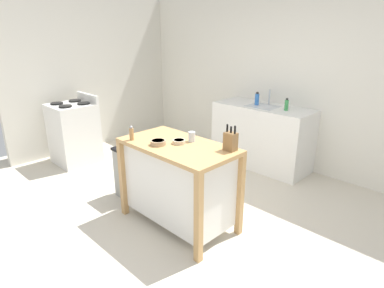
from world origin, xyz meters
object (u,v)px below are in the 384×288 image
(bottle_dish_soap, at_px, (287,105))
(bottle_spray_cleaner, at_px, (257,99))
(kitchen_island, at_px, (178,180))
(bowl_ceramic_small, at_px, (158,142))
(sink_faucet, at_px, (269,97))
(stove, at_px, (74,133))
(pepper_grinder, at_px, (131,133))
(drinking_cup, at_px, (192,137))
(trash_bin, at_px, (131,173))
(knife_block, at_px, (231,141))
(bowl_stoneware_deep, at_px, (179,142))

(bottle_dish_soap, xyz_separation_m, bottle_spray_cleaner, (-0.49, 0.02, 0.01))
(kitchen_island, xyz_separation_m, bowl_ceramic_small, (-0.12, -0.15, 0.41))
(sink_faucet, bearing_deg, stove, -135.88)
(pepper_grinder, height_order, sink_faucet, sink_faucet)
(drinking_cup, bearing_deg, sink_faucet, 99.36)
(bottle_spray_cleaner, relative_size, stove, 0.18)
(trash_bin, bearing_deg, pepper_grinder, -29.23)
(drinking_cup, height_order, bottle_spray_cleaner, bottle_spray_cleaner)
(trash_bin, bearing_deg, bowl_ceramic_small, -10.87)
(knife_block, xyz_separation_m, drinking_cup, (-0.43, -0.07, -0.04))
(sink_faucet, bearing_deg, bottle_dish_soap, -23.09)
(bowl_stoneware_deep, height_order, trash_bin, bowl_stoneware_deep)
(knife_block, xyz_separation_m, bowl_ceramic_small, (-0.59, -0.37, -0.06))
(trash_bin, xyz_separation_m, sink_faucet, (0.56, 2.10, 0.70))
(bowl_ceramic_small, height_order, bottle_spray_cleaner, bottle_spray_cleaner)
(kitchen_island, bearing_deg, drinking_cup, 74.91)
(bowl_ceramic_small, xyz_separation_m, stove, (-2.26, 0.20, -0.45))
(trash_bin, relative_size, stove, 0.61)
(pepper_grinder, xyz_separation_m, sink_faucet, (0.14, 2.33, 0.06))
(kitchen_island, relative_size, drinking_cup, 11.82)
(sink_faucet, bearing_deg, pepper_grinder, -93.54)
(stove, bearing_deg, knife_block, 3.43)
(knife_block, relative_size, sink_faucet, 1.11)
(knife_block, distance_m, stove, 2.91)
(bowl_ceramic_small, height_order, trash_bin, bowl_ceramic_small)
(pepper_grinder, distance_m, sink_faucet, 2.34)
(bowl_stoneware_deep, distance_m, bowl_ceramic_small, 0.20)
(trash_bin, distance_m, bottle_dish_soap, 2.25)
(bowl_stoneware_deep, distance_m, trash_bin, 1.02)
(kitchen_island, bearing_deg, bottle_spray_cleaner, 101.55)
(bowl_stoneware_deep, bearing_deg, trash_bin, -178.01)
(pepper_grinder, relative_size, sink_faucet, 0.68)
(kitchen_island, distance_m, trash_bin, 0.85)
(kitchen_island, relative_size, trash_bin, 1.89)
(knife_block, height_order, trash_bin, knife_block)
(bottle_dish_soap, distance_m, bottle_spray_cleaner, 0.49)
(drinking_cup, height_order, bottle_dish_soap, bottle_dish_soap)
(knife_block, bearing_deg, kitchen_island, -154.87)
(sink_faucet, bearing_deg, drinking_cup, -80.64)
(bowl_ceramic_small, height_order, pepper_grinder, pepper_grinder)
(bowl_ceramic_small, relative_size, trash_bin, 0.24)
(sink_faucet, bearing_deg, knife_block, -68.03)
(trash_bin, xyz_separation_m, bottle_dish_soap, (0.92, 1.94, 0.67))
(kitchen_island, distance_m, bowl_stoneware_deep, 0.41)
(kitchen_island, xyz_separation_m, stove, (-2.38, 0.05, -0.03))
(drinking_cup, xyz_separation_m, stove, (-2.42, -0.10, -0.47))
(bowl_stoneware_deep, xyz_separation_m, bottle_spray_cleaner, (-0.40, 1.94, 0.09))
(kitchen_island, relative_size, stove, 1.15)
(trash_bin, bearing_deg, sink_faucet, 75.17)
(kitchen_island, height_order, bowl_stoneware_deep, bowl_stoneware_deep)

